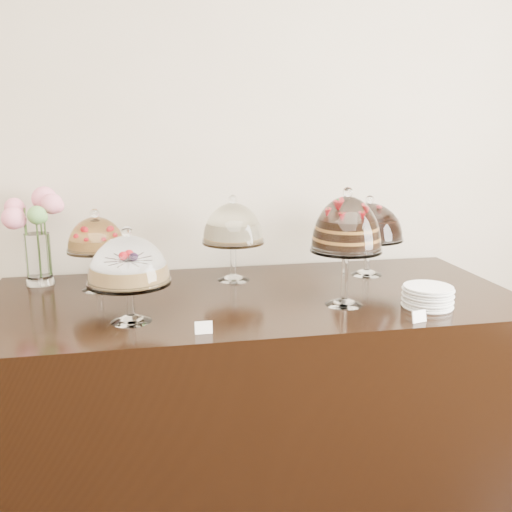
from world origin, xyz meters
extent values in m
cube|color=beige|center=(0.00, 3.00, 1.50)|extent=(5.00, 0.04, 3.00)
cube|color=black|center=(0.22, 2.45, 0.45)|extent=(2.20, 1.00, 0.90)
cone|color=white|center=(-0.28, 2.22, 0.91)|extent=(0.15, 0.15, 0.02)
cylinder|color=white|center=(-0.28, 2.22, 0.98)|extent=(0.03, 0.03, 0.12)
cylinder|color=white|center=(-0.28, 2.22, 1.05)|extent=(0.30, 0.30, 0.01)
cylinder|color=tan|center=(-0.28, 2.22, 1.08)|extent=(0.25, 0.25, 0.06)
sphere|color=red|center=(-0.22, 2.24, 1.12)|extent=(0.02, 0.02, 0.02)
sphere|color=red|center=(-0.33, 2.26, 1.12)|extent=(0.02, 0.02, 0.02)
sphere|color=red|center=(-0.30, 2.15, 1.12)|extent=(0.02, 0.02, 0.02)
sphere|color=white|center=(-0.28, 2.22, 1.23)|extent=(0.04, 0.04, 0.04)
cone|color=white|center=(0.54, 2.26, 0.91)|extent=(0.15, 0.15, 0.02)
cylinder|color=white|center=(0.54, 2.26, 1.02)|extent=(0.03, 0.03, 0.19)
cylinder|color=white|center=(0.54, 2.26, 1.12)|extent=(0.28, 0.28, 0.01)
cylinder|color=black|center=(0.54, 2.26, 1.19)|extent=(0.21, 0.21, 0.11)
sphere|color=red|center=(0.60, 2.27, 1.25)|extent=(0.02, 0.02, 0.02)
sphere|color=red|center=(0.55, 2.32, 1.25)|extent=(0.02, 0.02, 0.02)
sphere|color=red|center=(0.49, 2.28, 1.25)|extent=(0.02, 0.02, 0.02)
sphere|color=red|center=(0.51, 2.21, 1.25)|extent=(0.02, 0.02, 0.02)
sphere|color=red|center=(0.58, 2.21, 1.25)|extent=(0.02, 0.02, 0.02)
sphere|color=white|center=(0.54, 2.26, 1.35)|extent=(0.04, 0.04, 0.04)
cone|color=white|center=(0.17, 2.70, 0.91)|extent=(0.15, 0.15, 0.02)
cylinder|color=white|center=(0.17, 2.70, 1.00)|extent=(0.03, 0.03, 0.15)
cylinder|color=white|center=(0.17, 2.70, 1.08)|extent=(0.28, 0.28, 0.01)
cylinder|color=beige|center=(0.17, 2.70, 1.12)|extent=(0.22, 0.22, 0.08)
sphere|color=white|center=(0.17, 2.70, 1.27)|extent=(0.04, 0.04, 0.04)
cone|color=white|center=(0.81, 2.68, 0.91)|extent=(0.15, 0.15, 0.02)
cylinder|color=white|center=(0.81, 2.68, 1.00)|extent=(0.03, 0.03, 0.15)
cylinder|color=white|center=(0.81, 2.68, 1.08)|extent=(0.33, 0.33, 0.01)
cylinder|color=black|center=(0.81, 2.68, 1.13)|extent=(0.27, 0.27, 0.09)
sphere|color=red|center=(0.88, 2.70, 1.18)|extent=(0.02, 0.02, 0.02)
sphere|color=red|center=(0.75, 2.73, 1.18)|extent=(0.02, 0.02, 0.02)
sphere|color=red|center=(0.79, 2.61, 1.18)|extent=(0.02, 0.02, 0.02)
sphere|color=white|center=(0.81, 2.68, 1.26)|extent=(0.04, 0.04, 0.04)
cone|color=white|center=(-0.42, 2.67, 0.91)|extent=(0.15, 0.15, 0.02)
cylinder|color=white|center=(-0.42, 2.67, 1.00)|extent=(0.03, 0.03, 0.14)
cylinder|color=white|center=(-0.42, 2.67, 1.07)|extent=(0.25, 0.25, 0.01)
cylinder|color=#AE7633|center=(-0.42, 2.67, 1.10)|extent=(0.20, 0.20, 0.04)
sphere|color=red|center=(-0.37, 2.68, 1.13)|extent=(0.02, 0.02, 0.02)
sphere|color=red|center=(-0.41, 2.72, 1.13)|extent=(0.02, 0.02, 0.02)
sphere|color=red|center=(-0.46, 2.70, 1.13)|extent=(0.02, 0.02, 0.02)
sphere|color=red|center=(-0.48, 2.65, 1.13)|extent=(0.02, 0.02, 0.02)
sphere|color=red|center=(-0.44, 2.61, 1.13)|extent=(0.02, 0.02, 0.02)
sphere|color=red|center=(-0.38, 2.63, 1.13)|extent=(0.02, 0.02, 0.02)
sphere|color=white|center=(-0.42, 2.67, 1.23)|extent=(0.04, 0.04, 0.04)
cylinder|color=white|center=(-0.69, 2.81, 1.01)|extent=(0.11, 0.11, 0.23)
cylinder|color=#476B2D|center=(-0.65, 2.80, 1.10)|extent=(0.01, 0.01, 0.32)
sphere|color=pink|center=(-0.61, 2.80, 1.26)|extent=(0.09, 0.09, 0.09)
cylinder|color=#476B2D|center=(-0.67, 2.84, 1.11)|extent=(0.01, 0.01, 0.33)
sphere|color=pink|center=(-0.66, 2.88, 1.27)|extent=(0.11, 0.11, 0.11)
cylinder|color=#476B2D|center=(-0.73, 2.83, 1.09)|extent=(0.01, 0.01, 0.30)
sphere|color=pink|center=(-0.78, 2.85, 1.24)|extent=(0.09, 0.09, 0.09)
cylinder|color=#476B2D|center=(-0.73, 2.78, 1.07)|extent=(0.01, 0.01, 0.27)
sphere|color=pink|center=(-0.77, 2.76, 1.21)|extent=(0.10, 0.10, 0.10)
cylinder|color=#476B2D|center=(-0.68, 2.78, 1.08)|extent=(0.01, 0.01, 0.28)
sphere|color=#629F4D|center=(-0.67, 2.74, 1.22)|extent=(0.08, 0.08, 0.08)
cylinder|color=white|center=(0.85, 2.16, 0.90)|extent=(0.19, 0.19, 0.01)
cylinder|color=white|center=(0.85, 2.16, 0.92)|extent=(0.18, 0.18, 0.01)
cylinder|color=white|center=(0.85, 2.16, 0.93)|extent=(0.19, 0.19, 0.01)
cylinder|color=white|center=(0.85, 2.16, 0.94)|extent=(0.18, 0.18, 0.01)
cylinder|color=white|center=(0.85, 2.16, 0.95)|extent=(0.19, 0.19, 0.01)
cylinder|color=white|center=(0.85, 2.16, 0.96)|extent=(0.18, 0.18, 0.01)
cylinder|color=white|center=(0.85, 2.16, 0.97)|extent=(0.19, 0.19, 0.01)
cylinder|color=white|center=(0.85, 2.16, 0.98)|extent=(0.18, 0.18, 0.01)
cube|color=white|center=(-0.04, 2.04, 0.92)|extent=(0.06, 0.02, 0.04)
cube|color=white|center=(0.74, 2.01, 0.92)|extent=(0.06, 0.03, 0.04)
camera|label=1|loc=(-0.22, 0.20, 1.60)|focal=40.00mm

